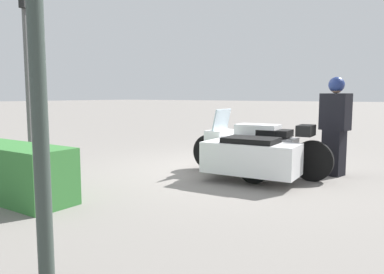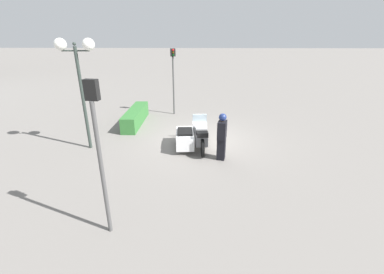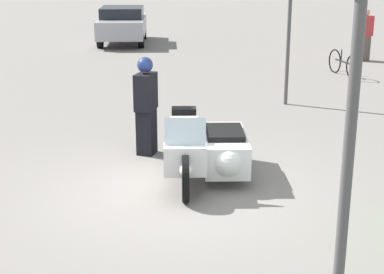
{
  "view_description": "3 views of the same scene",
  "coord_description": "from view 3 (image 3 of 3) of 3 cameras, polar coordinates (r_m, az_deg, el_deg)",
  "views": [
    {
      "loc": [
        -3.45,
        6.14,
        1.42
      ],
      "look_at": [
        -0.16,
        1.31,
        0.76
      ],
      "focal_mm": 35.0,
      "sensor_mm": 36.0,
      "label": 1
    },
    {
      "loc": [
        -10.34,
        0.15,
        4.27
      ],
      "look_at": [
        -1.56,
        0.38,
        0.74
      ],
      "focal_mm": 24.0,
      "sensor_mm": 36.0,
      "label": 2
    },
    {
      "loc": [
        8.09,
        0.55,
        3.38
      ],
      "look_at": [
        -0.51,
        0.17,
        0.73
      ],
      "focal_mm": 55.0,
      "sensor_mm": 36.0,
      "label": 3
    }
  ],
  "objects": [
    {
      "name": "police_motorcycle",
      "position": [
        9.26,
        1.43,
        -1.16
      ],
      "size": [
        2.59,
        1.3,
        1.17
      ],
      "rotation": [
        0.0,
        0.0,
        0.07
      ],
      "color": "black",
      "rests_on": "ground"
    },
    {
      "name": "pedestrian_bystander",
      "position": [
        20.71,
        16.4,
        9.46
      ],
      "size": [
        0.51,
        0.57,
        1.72
      ],
      "rotation": [
        0.0,
        0.0,
        -2.57
      ],
      "color": "brown",
      "rests_on": "ground"
    },
    {
      "name": "ground_plane",
      "position": [
        8.78,
        -1.26,
        -5.5
      ],
      "size": [
        160.0,
        160.0,
        0.0
      ],
      "primitive_type": "plane",
      "color": "slate"
    },
    {
      "name": "officer_rider",
      "position": [
        10.3,
        -4.49,
        3.25
      ],
      "size": [
        0.53,
        0.39,
        1.74
      ],
      "rotation": [
        0.0,
        0.0,
        -1.8
      ],
      "color": "black",
      "rests_on": "ground"
    },
    {
      "name": "traffic_light_far",
      "position": [
        13.83,
        9.47,
        12.38
      ],
      "size": [
        0.22,
        0.28,
        3.49
      ],
      "rotation": [
        0.0,
        0.0,
        -0.16
      ],
      "color": "#4C4C4C",
      "rests_on": "ground"
    },
    {
      "name": "bicycle_parked",
      "position": [
        17.97,
        14.47,
        6.87
      ],
      "size": [
        1.72,
        0.57,
        0.77
      ],
      "rotation": [
        0.0,
        0.0,
        0.31
      ],
      "color": "black",
      "rests_on": "ground"
    },
    {
      "name": "parked_car_background",
      "position": [
        24.23,
        -6.75,
        10.85
      ],
      "size": [
        4.22,
        2.12,
        1.45
      ],
      "rotation": [
        0.0,
        0.0,
        3.23
      ],
      "color": "#9E9EA3",
      "rests_on": "ground"
    },
    {
      "name": "traffic_light_near",
      "position": [
        4.49,
        15.12,
        3.14
      ],
      "size": [
        0.23,
        0.29,
        3.58
      ],
      "rotation": [
        0.0,
        0.0,
        3.43
      ],
      "color": "#4C4C4C",
      "rests_on": "ground"
    }
  ]
}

